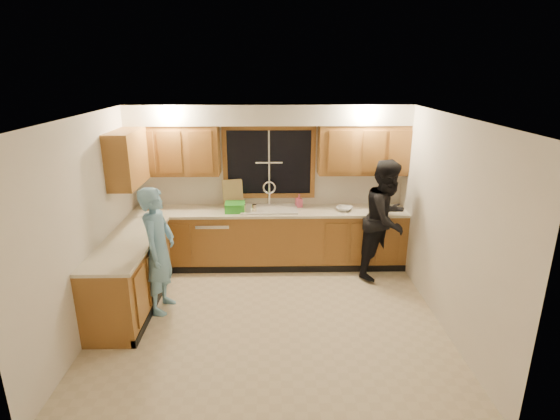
% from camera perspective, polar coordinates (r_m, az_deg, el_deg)
% --- Properties ---
extents(floor, '(4.20, 4.20, 0.00)m').
position_cam_1_polar(floor, '(5.65, -1.37, -13.95)').
color(floor, beige).
rests_on(floor, ground).
extents(ceiling, '(4.20, 4.20, 0.00)m').
position_cam_1_polar(ceiling, '(4.83, -1.59, 12.15)').
color(ceiling, silver).
extents(wall_back, '(4.20, 0.00, 4.20)m').
position_cam_1_polar(wall_back, '(6.92, -1.41, 3.40)').
color(wall_back, silver).
rests_on(wall_back, ground).
extents(wall_left, '(0.00, 3.80, 3.80)m').
position_cam_1_polar(wall_left, '(5.53, -23.79, -1.93)').
color(wall_left, silver).
rests_on(wall_left, ground).
extents(wall_right, '(0.00, 3.80, 3.80)m').
position_cam_1_polar(wall_right, '(5.51, 20.95, -1.66)').
color(wall_right, silver).
rests_on(wall_right, ground).
extents(base_cabinets_back, '(4.20, 0.60, 0.88)m').
position_cam_1_polar(base_cabinets_back, '(6.89, -1.37, -3.76)').
color(base_cabinets_back, '#95612B').
rests_on(base_cabinets_back, ground).
extents(base_cabinets_left, '(0.60, 1.90, 0.88)m').
position_cam_1_polar(base_cabinets_left, '(6.03, -18.94, -8.08)').
color(base_cabinets_left, '#95612B').
rests_on(base_cabinets_left, ground).
extents(countertop_back, '(4.20, 0.63, 0.04)m').
position_cam_1_polar(countertop_back, '(6.72, -1.40, -0.16)').
color(countertop_back, beige).
rests_on(countertop_back, base_cabinets_back).
extents(countertop_left, '(0.63, 1.90, 0.04)m').
position_cam_1_polar(countertop_left, '(5.85, -19.25, -4.02)').
color(countertop_left, beige).
rests_on(countertop_left, base_cabinets_left).
extents(upper_cabinets_left, '(1.35, 0.33, 0.75)m').
position_cam_1_polar(upper_cabinets_left, '(6.80, -13.67, 7.60)').
color(upper_cabinets_left, '#95612B').
rests_on(upper_cabinets_left, wall_back).
extents(upper_cabinets_right, '(1.35, 0.33, 0.75)m').
position_cam_1_polar(upper_cabinets_right, '(6.78, 10.79, 7.76)').
color(upper_cabinets_right, '#95612B').
rests_on(upper_cabinets_right, wall_back).
extents(upper_cabinets_return, '(0.33, 0.90, 0.75)m').
position_cam_1_polar(upper_cabinets_return, '(6.35, -19.34, 6.39)').
color(upper_cabinets_return, '#95612B').
rests_on(upper_cabinets_return, wall_left).
extents(soffit, '(4.20, 0.35, 0.30)m').
position_cam_1_polar(soffit, '(6.56, -1.49, 12.36)').
color(soffit, silver).
rests_on(soffit, wall_back).
extents(window_frame, '(1.44, 0.03, 1.14)m').
position_cam_1_polar(window_frame, '(6.83, -1.44, 6.23)').
color(window_frame, black).
rests_on(window_frame, wall_back).
extents(sink, '(0.86, 0.52, 0.57)m').
position_cam_1_polar(sink, '(6.75, -1.40, -0.39)').
color(sink, silver).
rests_on(sink, countertop_back).
extents(dishwasher, '(0.60, 0.56, 0.82)m').
position_cam_1_polar(dishwasher, '(6.95, -8.41, -4.04)').
color(dishwasher, silver).
rests_on(dishwasher, floor).
extents(stove, '(0.58, 0.75, 0.90)m').
position_cam_1_polar(stove, '(5.55, -20.68, -10.53)').
color(stove, silver).
rests_on(stove, floor).
extents(man, '(0.47, 0.64, 1.64)m').
position_cam_1_polar(man, '(5.70, -15.58, -5.12)').
color(man, '#6BA4CB').
rests_on(man, floor).
extents(woman, '(1.08, 1.09, 1.77)m').
position_cam_1_polar(woman, '(6.59, 13.73, -1.18)').
color(woman, black).
rests_on(woman, floor).
extents(knife_block, '(0.14, 0.14, 0.20)m').
position_cam_1_polar(knife_block, '(7.00, -16.73, 0.83)').
color(knife_block, brown).
rests_on(knife_block, countertop_back).
extents(cutting_board, '(0.33, 0.19, 0.42)m').
position_cam_1_polar(cutting_board, '(6.90, -6.17, 2.24)').
color(cutting_board, tan).
rests_on(cutting_board, countertop_back).
extents(dish_crate, '(0.31, 0.29, 0.14)m').
position_cam_1_polar(dish_crate, '(6.65, -5.89, 0.37)').
color(dish_crate, green).
rests_on(dish_crate, countertop_back).
extents(soap_bottle, '(0.12, 0.12, 0.21)m').
position_cam_1_polar(soap_bottle, '(6.84, 2.49, 1.23)').
color(soap_bottle, '#D95277').
rests_on(soap_bottle, countertop_back).
extents(bowl, '(0.31, 0.31, 0.06)m').
position_cam_1_polar(bowl, '(6.75, 8.39, 0.18)').
color(bowl, silver).
rests_on(bowl, countertop_back).
extents(can_left, '(0.09, 0.09, 0.13)m').
position_cam_1_polar(can_left, '(6.58, -4.77, 0.15)').
color(can_left, '#C5B897').
rests_on(can_left, countertop_back).
extents(can_right, '(0.08, 0.08, 0.13)m').
position_cam_1_polar(can_right, '(6.57, -3.38, 0.17)').
color(can_right, '#C5B897').
rests_on(can_right, countertop_back).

